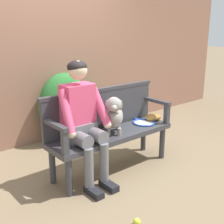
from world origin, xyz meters
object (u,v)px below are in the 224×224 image
object	(u,v)px
tennis_ball	(137,222)
baseball_glove	(153,117)
tennis_racket	(143,122)
dog_on_bench	(114,115)
garden_bench	(112,138)
person_seated	(82,118)

from	to	relation	value
tennis_ball	baseball_glove	bearing A→B (deg)	38.10
tennis_racket	tennis_ball	distance (m)	1.51
dog_on_bench	garden_bench	bearing A→B (deg)	72.14
baseball_glove	tennis_ball	distance (m)	1.64
garden_bench	tennis_ball	distance (m)	1.15
dog_on_bench	tennis_ball	world-z (taller)	dog_on_bench
dog_on_bench	person_seated	bearing A→B (deg)	174.77
dog_on_bench	tennis_racket	xyz separation A→B (m)	(0.55, 0.07, -0.22)
baseball_glove	dog_on_bench	bearing A→B (deg)	-158.46
person_seated	tennis_ball	world-z (taller)	person_seated
dog_on_bench	tennis_racket	size ratio (longest dim) A/B	0.81
person_seated	tennis_ball	distance (m)	1.19
dog_on_bench	baseball_glove	xyz separation A→B (m)	(0.73, 0.05, -0.19)
baseball_glove	tennis_ball	bearing A→B (deg)	-124.27
garden_bench	person_seated	distance (m)	0.54
tennis_racket	baseball_glove	world-z (taller)	baseball_glove
tennis_racket	tennis_ball	xyz separation A→B (m)	(-1.05, -0.98, -0.45)
tennis_racket	person_seated	bearing A→B (deg)	-178.22
tennis_racket	garden_bench	bearing A→B (deg)	-177.73
person_seated	baseball_glove	xyz separation A→B (m)	(1.13, 0.01, -0.22)
garden_bench	dog_on_bench	xyz separation A→B (m)	(-0.01, -0.05, 0.30)
dog_on_bench	baseball_glove	size ratio (longest dim) A/B	2.11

